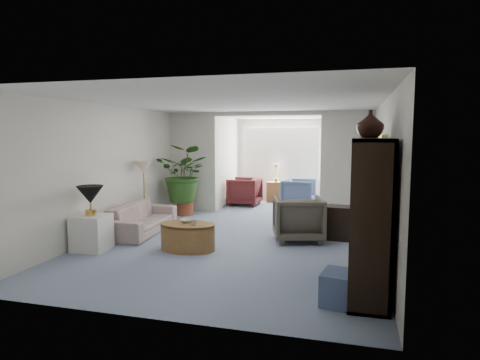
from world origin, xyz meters
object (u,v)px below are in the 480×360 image
(coffee_bowl, at_px, (187,221))
(wingback_chair, at_px, (298,219))
(table_lamp, at_px, (90,195))
(plant_pot, at_px, (185,208))
(side_table_dark, at_px, (338,222))
(sofa, at_px, (142,218))
(entertainment_cabinet, at_px, (369,215))
(framed_picture, at_px, (383,150))
(sunroom_table, at_px, (276,192))
(ottoman, at_px, (343,288))
(cabinet_urn, at_px, (370,124))
(end_table, at_px, (92,233))
(floor_lamp, at_px, (143,167))
(coffee_table, at_px, (188,237))
(sunroom_chair_blue, at_px, (299,193))
(sunroom_chair_maroon, at_px, (244,191))
(coffee_cup, at_px, (194,223))

(coffee_bowl, relative_size, wingback_chair, 0.24)
(table_lamp, xyz_separation_m, plant_pot, (0.32, 3.27, -0.78))
(side_table_dark, bearing_deg, table_lamp, -154.97)
(sofa, xyz_separation_m, side_table_dark, (3.78, 0.51, 0.02))
(side_table_dark, distance_m, entertainment_cabinet, 2.62)
(framed_picture, relative_size, sunroom_table, 0.85)
(side_table_dark, height_order, ottoman, side_table_dark)
(framed_picture, relative_size, entertainment_cabinet, 0.26)
(entertainment_cabinet, xyz_separation_m, cabinet_urn, (0.00, 0.50, 1.13))
(table_lamp, bearing_deg, end_table, 0.00)
(floor_lamp, relative_size, coffee_table, 0.38)
(coffee_bowl, distance_m, sunroom_chair_blue, 4.70)
(framed_picture, distance_m, sunroom_table, 5.80)
(coffee_table, distance_m, wingback_chair, 2.06)
(plant_pot, height_order, sunroom_chair_blue, sunroom_chair_blue)
(entertainment_cabinet, bearing_deg, ottoman, -116.12)
(framed_picture, height_order, wingback_chair, framed_picture)
(framed_picture, bearing_deg, cabinet_urn, -104.24)
(coffee_bowl, height_order, cabinet_urn, cabinet_urn)
(table_lamp, bearing_deg, sunroom_chair_blue, 60.44)
(table_lamp, xyz_separation_m, sunroom_chair_maroon, (1.35, 5.03, -0.56))
(plant_pot, bearing_deg, sunroom_chair_blue, 34.93)
(sunroom_chair_maroon, distance_m, sunroom_table, 1.06)
(sofa, xyz_separation_m, sunroom_chair_blue, (2.65, 3.68, 0.10))
(coffee_cup, distance_m, plant_pot, 3.27)
(side_table_dark, distance_m, sunroom_chair_maroon, 4.12)
(sunroom_chair_blue, bearing_deg, table_lamp, 153.03)
(framed_picture, distance_m, sunroom_chair_maroon, 5.56)
(coffee_bowl, bearing_deg, sunroom_table, 83.57)
(side_table_dark, xyz_separation_m, sunroom_chair_maroon, (-2.62, 3.18, 0.07))
(table_lamp, distance_m, plant_pot, 3.37)
(wingback_chair, height_order, sunroom_chair_blue, wingback_chair)
(sunroom_chair_blue, bearing_deg, sunroom_chair_maroon, 92.59)
(sunroom_chair_maroon, bearing_deg, end_table, -12.48)
(coffee_cup, distance_m, sunroom_chair_maroon, 4.72)
(entertainment_cabinet, height_order, sunroom_table, entertainment_cabinet)
(coffee_bowl, bearing_deg, floor_lamp, 137.00)
(plant_pot, bearing_deg, coffee_table, -66.42)
(table_lamp, relative_size, sunroom_chair_blue, 0.52)
(coffee_table, height_order, cabinet_urn, cabinet_urn)
(framed_picture, height_order, plant_pot, framed_picture)
(coffee_table, height_order, plant_pot, coffee_table)
(framed_picture, xyz_separation_m, sunroom_chair_maroon, (-3.30, 4.27, -1.32))
(plant_pot, xyz_separation_m, sunroom_table, (1.78, 2.52, 0.13))
(coffee_table, xyz_separation_m, wingback_chair, (1.72, 1.13, 0.18))
(sunroom_table, bearing_deg, table_lamp, -110.00)
(table_lamp, xyz_separation_m, cabinet_urn, (4.43, -0.14, 1.14))
(coffee_cup, bearing_deg, side_table_dark, 33.99)
(table_lamp, relative_size, wingback_chair, 0.49)
(coffee_cup, xyz_separation_m, cabinet_urn, (2.71, -0.47, 1.58))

